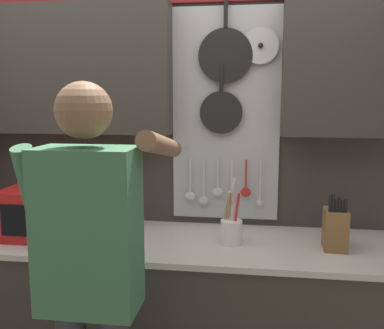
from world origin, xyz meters
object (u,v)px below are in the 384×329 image
(utensil_crock, at_px, (231,229))
(knife_block, at_px, (335,229))
(microwave, at_px, (54,212))
(person, at_px, (91,262))

(utensil_crock, bearing_deg, knife_block, -0.20)
(microwave, relative_size, person, 0.30)
(microwave, distance_m, knife_block, 1.46)
(person, bearing_deg, knife_block, 29.61)
(utensil_crock, relative_size, person, 0.20)
(microwave, xyz_separation_m, utensil_crock, (0.95, 0.00, -0.05))
(knife_block, distance_m, person, 1.18)
(knife_block, relative_size, person, 0.16)
(knife_block, height_order, utensil_crock, utensil_crock)
(knife_block, relative_size, utensil_crock, 0.82)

